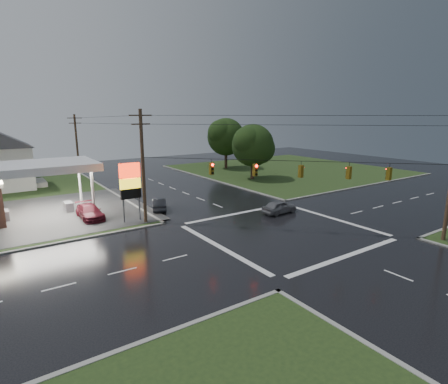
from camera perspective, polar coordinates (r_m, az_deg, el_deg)
ground at (r=32.79m, az=9.61°, el=-6.28°), size 120.00×120.00×0.00m
grass_ne at (r=68.63m, az=10.37°, el=3.63°), size 36.00×36.00×0.08m
pylon_sign at (r=35.19m, az=-15.07°, el=1.52°), size 2.00×0.35×6.00m
utility_pole_nw at (r=34.32m, az=-13.10°, el=4.26°), size 2.20×0.32×11.00m
utility_pole_n at (r=61.65m, az=-22.87°, el=6.94°), size 2.20×0.32×10.50m
traffic_signals at (r=31.31m, az=10.09°, el=5.02°), size 26.87×26.87×1.47m
tree_ne_near at (r=57.13m, az=4.83°, el=7.59°), size 7.99×6.80×8.98m
tree_ne_far at (r=68.47m, az=0.43°, el=8.98°), size 8.46×7.20×9.80m
car_north at (r=39.81m, az=-10.56°, el=-1.92°), size 2.83×4.33×1.35m
car_crossing at (r=38.25m, az=9.02°, el=-2.40°), size 4.23×1.83×1.42m
car_pump at (r=38.36m, az=-21.07°, el=-3.04°), size 2.10×5.02×1.45m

